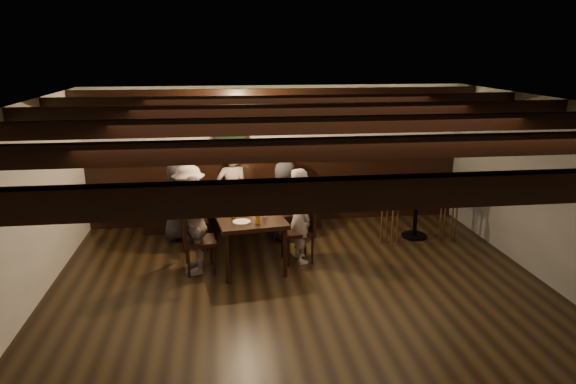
{
  "coord_description": "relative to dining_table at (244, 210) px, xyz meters",
  "views": [
    {
      "loc": [
        -0.97,
        -5.27,
        3.0
      ],
      "look_at": [
        -0.1,
        1.3,
        1.14
      ],
      "focal_mm": 32.0,
      "sensor_mm": 36.0,
      "label": 1
    }
  ],
  "objects": [
    {
      "name": "bar_stool_right",
      "position": [
        3.31,
        0.2,
        -0.31
      ],
      "size": [
        0.34,
        0.35,
        1.02
      ],
      "rotation": [
        0.0,
        0.0,
        0.24
      ],
      "color": "#31200F",
      "rests_on": "floor"
    },
    {
      "name": "pint_e",
      "position": [
        -0.16,
        -0.47,
        0.13
      ],
      "size": [
        0.07,
        0.07,
        0.14
      ],
      "primitive_type": "cylinder",
      "color": "#BF7219",
      "rests_on": "dining_table"
    },
    {
      "name": "person_right_near",
      "position": [
        0.69,
        0.54,
        -0.04
      ],
      "size": [
        0.49,
        0.68,
        1.29
      ],
      "primitive_type": "imported",
      "rotation": [
        0.0,
        0.0,
        1.7
      ],
      "color": "#272729",
      "rests_on": "floor"
    },
    {
      "name": "candle",
      "position": [
        0.08,
        0.31,
        0.09
      ],
      "size": [
        0.05,
        0.05,
        0.05
      ],
      "primitive_type": "cylinder",
      "color": "beige",
      "rests_on": "dining_table"
    },
    {
      "name": "pint_g",
      "position": [
        0.15,
        -0.79,
        0.13
      ],
      "size": [
        0.07,
        0.07,
        0.14
      ],
      "primitive_type": "cylinder",
      "color": "#BF7219",
      "rests_on": "dining_table"
    },
    {
      "name": "chair_left_near",
      "position": [
        -0.77,
        0.35,
        -0.41
      ],
      "size": [
        0.47,
        0.47,
        0.91
      ],
      "rotation": [
        0.0,
        0.0,
        -1.44
      ],
      "color": "black",
      "rests_on": "floor"
    },
    {
      "name": "person_bench_right",
      "position": [
        0.78,
        1.01,
        -0.02
      ],
      "size": [
        0.71,
        0.59,
        1.34
      ],
      "primitive_type": "imported",
      "rotation": [
        0.0,
        0.0,
        3.27
      ],
      "color": "#51231B",
      "rests_on": "floor"
    },
    {
      "name": "room",
      "position": [
        0.39,
        0.23,
        0.38
      ],
      "size": [
        7.0,
        7.0,
        7.0
      ],
      "color": "black",
      "rests_on": "ground"
    },
    {
      "name": "dining_table",
      "position": [
        0.0,
        0.0,
        0.0
      ],
      "size": [
        1.15,
        2.1,
        0.75
      ],
      "rotation": [
        0.0,
        0.0,
        0.13
      ],
      "color": "black",
      "rests_on": "floor"
    },
    {
      "name": "plate_near",
      "position": [
        -0.06,
        -0.71,
        0.07
      ],
      "size": [
        0.24,
        0.24,
        0.01
      ],
      "primitive_type": "cylinder",
      "color": "white",
      "rests_on": "dining_table"
    },
    {
      "name": "person_bench_centre",
      "position": [
        -0.14,
        1.04,
        0.01
      ],
      "size": [
        0.55,
        0.4,
        1.4
      ],
      "primitive_type": "imported",
      "rotation": [
        0.0,
        0.0,
        3.27
      ],
      "color": "gray",
      "rests_on": "floor"
    },
    {
      "name": "person_right_far",
      "position": [
        0.8,
        -0.35,
        0.0
      ],
      "size": [
        0.39,
        0.54,
        1.38
      ],
      "primitive_type": "imported",
      "rotation": [
        0.0,
        0.0,
        1.7
      ],
      "color": "#A5978C",
      "rests_on": "floor"
    },
    {
      "name": "pint_b",
      "position": [
        0.16,
        0.68,
        0.13
      ],
      "size": [
        0.07,
        0.07,
        0.14
      ],
      "primitive_type": "cylinder",
      "color": "#BF7219",
      "rests_on": "dining_table"
    },
    {
      "name": "high_top_table",
      "position": [
        2.81,
        0.36,
        -0.03
      ],
      "size": [
        0.57,
        0.57,
        1.01
      ],
      "color": "black",
      "rests_on": "floor"
    },
    {
      "name": "person_left_far",
      "position": [
        -0.69,
        -0.54,
        -0.0
      ],
      "size": [
        0.44,
        0.84,
        1.37
      ],
      "primitive_type": "imported",
      "rotation": [
        0.0,
        0.0,
        -1.44
      ],
      "color": "gray",
      "rests_on": "floor"
    },
    {
      "name": "person_left_near",
      "position": [
        -0.8,
        0.35,
        -0.02
      ],
      "size": [
        0.6,
        0.92,
        1.33
      ],
      "primitive_type": "imported",
      "rotation": [
        0.0,
        0.0,
        -1.44
      ],
      "color": "#B9A89D",
      "rests_on": "floor"
    },
    {
      "name": "pint_a",
      "position": [
        -0.37,
        0.66,
        0.13
      ],
      "size": [
        0.07,
        0.07,
        0.14
      ],
      "primitive_type": "cylinder",
      "color": "#BF7219",
      "rests_on": "dining_table"
    },
    {
      "name": "pint_f",
      "position": [
        0.27,
        -0.52,
        0.13
      ],
      "size": [
        0.07,
        0.07,
        0.14
      ],
      "primitive_type": "cylinder",
      "color": "silver",
      "rests_on": "dining_table"
    },
    {
      "name": "person_bench_left",
      "position": [
        -1.01,
        0.78,
        -0.05
      ],
      "size": [
        0.67,
        0.49,
        1.28
      ],
      "primitive_type": "imported",
      "rotation": [
        0.0,
        0.0,
        3.27
      ],
      "color": "#2C2B2E",
      "rests_on": "floor"
    },
    {
      "name": "pint_c",
      "position": [
        -0.31,
        0.06,
        0.13
      ],
      "size": [
        0.07,
        0.07,
        0.14
      ],
      "primitive_type": "cylinder",
      "color": "#BF7219",
      "rests_on": "dining_table"
    },
    {
      "name": "plate_far",
      "position": [
        0.22,
        -0.27,
        0.07
      ],
      "size": [
        0.24,
        0.24,
        0.01
      ],
      "primitive_type": "cylinder",
      "color": "white",
      "rests_on": "dining_table"
    },
    {
      "name": "condiment_caddy",
      "position": [
        0.01,
        -0.05,
        0.12
      ],
      "size": [
        0.15,
        0.1,
        0.12
      ],
      "primitive_type": "cube",
      "color": "black",
      "rests_on": "dining_table"
    },
    {
      "name": "bar_stool_left",
      "position": [
        2.31,
        0.15,
        -0.31
      ],
      "size": [
        0.33,
        0.35,
        1.02
      ],
      "rotation": [
        0.0,
        0.0,
        0.21
      ],
      "color": "#31200F",
      "rests_on": "floor"
    },
    {
      "name": "pint_d",
      "position": [
        0.27,
        0.24,
        0.13
      ],
      "size": [
        0.07,
        0.07,
        0.14
      ],
      "primitive_type": "cylinder",
      "color": "silver",
      "rests_on": "dining_table"
    },
    {
      "name": "chair_left_far",
      "position": [
        -0.66,
        -0.54,
        -0.4
      ],
      "size": [
        0.48,
        0.48,
        0.93
      ],
      "rotation": [
        0.0,
        0.0,
        -1.44
      ],
      "color": "black",
      "rests_on": "floor"
    },
    {
      "name": "chair_right_near",
      "position": [
        0.65,
        0.54,
        -0.42
      ],
      "size": [
        0.46,
        0.46,
        0.89
      ],
      "rotation": [
        0.0,
        0.0,
        1.7
      ],
      "color": "black",
      "rests_on": "floor"
    },
    {
      "name": "chair_right_far",
      "position": [
        0.77,
        -0.35,
        -0.4
      ],
      "size": [
        0.49,
        0.49,
        0.95
      ],
      "rotation": [
        0.0,
        0.0,
        1.7
      ],
      "color": "black",
      "rests_on": "floor"
    }
  ]
}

